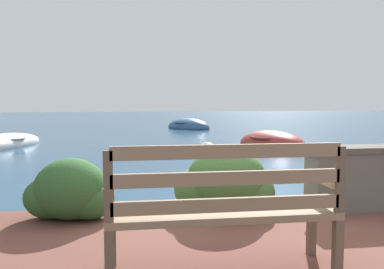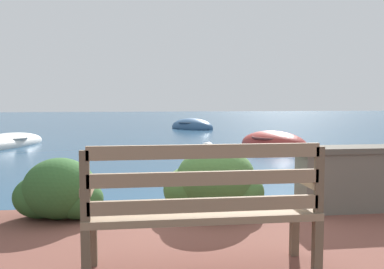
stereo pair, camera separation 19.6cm
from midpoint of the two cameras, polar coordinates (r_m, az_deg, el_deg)
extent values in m
plane|color=navy|center=(5.11, 3.24, -11.51)|extent=(80.00, 80.00, 0.00)
cube|color=brown|center=(3.27, -12.39, -13.47)|extent=(0.06, 0.06, 0.40)
cube|color=brown|center=(3.51, 14.06, -12.17)|extent=(0.06, 0.06, 0.40)
cube|color=brown|center=(2.87, -12.95, -16.10)|extent=(0.06, 0.06, 0.40)
cube|color=brown|center=(3.15, 17.11, -14.26)|extent=(0.06, 0.06, 0.40)
cube|color=#8C755B|center=(3.04, 2.08, -10.31)|extent=(1.59, 0.48, 0.05)
cube|color=#8C755B|center=(2.82, 2.89, -9.35)|extent=(1.51, 0.04, 0.09)
cube|color=#8C755B|center=(2.78, 2.91, -5.85)|extent=(1.51, 0.04, 0.09)
cube|color=#8C755B|center=(2.75, 2.92, -2.27)|extent=(1.51, 0.04, 0.09)
cube|color=brown|center=(2.74, -13.14, -6.78)|extent=(0.06, 0.04, 0.45)
cube|color=brown|center=(3.03, 17.33, -5.74)|extent=(0.06, 0.04, 0.45)
cube|color=#8C755B|center=(2.95, -12.81, -6.81)|extent=(0.07, 0.43, 0.05)
cube|color=#8C755B|center=(3.23, 15.67, -5.87)|extent=(0.07, 0.43, 0.05)
ellipsoid|color=#2D5628|center=(4.53, -17.07, -6.95)|extent=(0.73, 0.66, 0.62)
ellipsoid|color=#2D5628|center=(4.63, -19.43, -7.90)|extent=(0.55, 0.49, 0.44)
ellipsoid|color=#2D5628|center=(4.49, -14.78, -8.41)|extent=(0.51, 0.46, 0.40)
ellipsoid|color=#426B33|center=(4.54, 3.40, -6.07)|extent=(0.85, 0.76, 0.72)
ellipsoid|color=#426B33|center=(4.58, 0.35, -7.32)|extent=(0.63, 0.57, 0.51)
ellipsoid|color=#426B33|center=(4.57, 6.12, -7.63)|extent=(0.59, 0.53, 0.46)
ellipsoid|color=#284C23|center=(5.21, 18.50, -5.97)|extent=(0.62, 0.56, 0.52)
ellipsoid|color=#284C23|center=(5.19, 16.57, -6.82)|extent=(0.46, 0.42, 0.37)
ellipsoid|color=#284C23|center=(5.27, 20.13, -6.91)|extent=(0.43, 0.39, 0.34)
ellipsoid|color=#9E2D28|center=(12.73, 10.19, -1.38)|extent=(2.23, 2.66, 0.84)
torus|color=brown|center=(12.71, 10.21, -0.35)|extent=(1.74, 1.74, 0.07)
cube|color=#846647|center=(12.48, 11.39, -0.60)|extent=(0.95, 0.59, 0.04)
cube|color=#846647|center=(12.91, 9.25, -0.39)|extent=(0.95, 0.59, 0.04)
ellipsoid|color=silver|center=(13.98, -24.18, -1.24)|extent=(2.28, 3.56, 0.66)
torus|color=gray|center=(13.96, -24.21, -0.50)|extent=(1.58, 1.58, 0.07)
cube|color=#846647|center=(14.37, -23.05, -0.43)|extent=(0.97, 0.44, 0.04)
ellipsoid|color=#2D517A|center=(19.99, -0.76, 0.96)|extent=(2.46, 2.75, 0.84)
torus|color=#2D4157|center=(19.97, -0.76, 1.63)|extent=(1.78, 1.78, 0.07)
cube|color=#846647|center=(19.71, -0.03, 1.49)|extent=(0.90, 0.68, 0.04)
cube|color=#846647|center=(20.20, -1.37, 1.58)|extent=(0.90, 0.68, 0.04)
sphere|color=white|center=(11.32, 1.58, -2.04)|extent=(0.41, 0.41, 0.41)
torus|color=navy|center=(11.32, 1.58, -2.04)|extent=(0.45, 0.45, 0.05)
camera|label=1|loc=(0.10, -90.52, -0.05)|focal=40.00mm
camera|label=2|loc=(0.10, 89.48, 0.05)|focal=40.00mm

